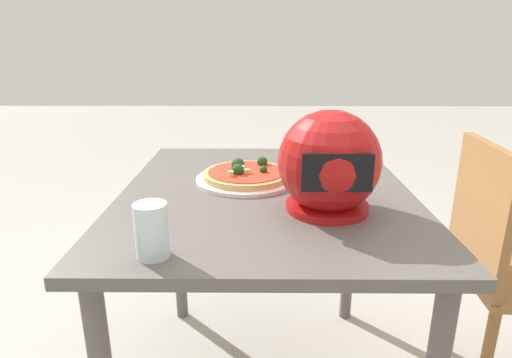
{
  "coord_description": "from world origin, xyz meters",
  "views": [
    {
      "loc": [
        0.02,
        1.23,
        1.21
      ],
      "look_at": [
        0.03,
        -0.04,
        0.79
      ],
      "focal_mm": 30.05,
      "sensor_mm": 36.0,
      "label": 1
    }
  ],
  "objects_px": {
    "motorcycle_helmet": "(329,164)",
    "drinking_glass": "(152,231)",
    "dining_table": "(266,220)",
    "pizza": "(246,173)",
    "chair_side": "(502,260)"
  },
  "relations": [
    {
      "from": "pizza",
      "to": "drinking_glass",
      "type": "distance_m",
      "value": 0.54
    },
    {
      "from": "motorcycle_helmet",
      "to": "chair_side",
      "type": "xyz_separation_m",
      "value": [
        -0.63,
        -0.22,
        -0.4
      ]
    },
    {
      "from": "dining_table",
      "to": "chair_side",
      "type": "relative_size",
      "value": 1.14
    },
    {
      "from": "motorcycle_helmet",
      "to": "drinking_glass",
      "type": "relative_size",
      "value": 2.26
    },
    {
      "from": "dining_table",
      "to": "pizza",
      "type": "bearing_deg",
      "value": -53.08
    },
    {
      "from": "dining_table",
      "to": "pizza",
      "type": "relative_size",
      "value": 3.71
    },
    {
      "from": "motorcycle_helmet",
      "to": "chair_side",
      "type": "distance_m",
      "value": 0.78
    },
    {
      "from": "pizza",
      "to": "drinking_glass",
      "type": "height_order",
      "value": "drinking_glass"
    },
    {
      "from": "dining_table",
      "to": "chair_side",
      "type": "xyz_separation_m",
      "value": [
        -0.79,
        -0.06,
        -0.17
      ]
    },
    {
      "from": "dining_table",
      "to": "motorcycle_helmet",
      "type": "height_order",
      "value": "motorcycle_helmet"
    },
    {
      "from": "drinking_glass",
      "to": "chair_side",
      "type": "distance_m",
      "value": 1.19
    },
    {
      "from": "pizza",
      "to": "motorcycle_helmet",
      "type": "height_order",
      "value": "motorcycle_helmet"
    },
    {
      "from": "pizza",
      "to": "drinking_glass",
      "type": "xyz_separation_m",
      "value": [
        0.18,
        0.51,
        0.03
      ]
    },
    {
      "from": "motorcycle_helmet",
      "to": "pizza",
      "type": "bearing_deg",
      "value": -47.84
    },
    {
      "from": "pizza",
      "to": "motorcycle_helmet",
      "type": "distance_m",
      "value": 0.35
    }
  ]
}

